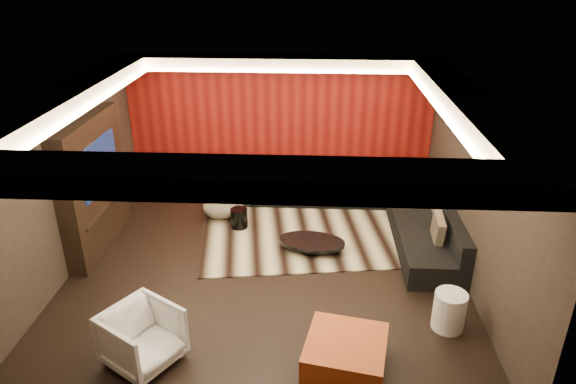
# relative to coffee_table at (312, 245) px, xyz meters

# --- Properties ---
(floor) EXTENTS (6.00, 6.00, 0.02)m
(floor) POSITION_rel_coffee_table_xyz_m (-0.70, -0.56, -0.12)
(floor) COLOR black
(floor) RESTS_ON ground
(ceiling) EXTENTS (6.00, 6.00, 0.02)m
(ceiling) POSITION_rel_coffee_table_xyz_m (-0.70, -0.56, 2.70)
(ceiling) COLOR silver
(ceiling) RESTS_ON ground
(wall_back) EXTENTS (6.00, 0.02, 2.80)m
(wall_back) POSITION_rel_coffee_table_xyz_m (-0.70, 2.45, 1.29)
(wall_back) COLOR black
(wall_back) RESTS_ON ground
(wall_left) EXTENTS (0.02, 6.00, 2.80)m
(wall_left) POSITION_rel_coffee_table_xyz_m (-3.71, -0.56, 1.29)
(wall_left) COLOR black
(wall_left) RESTS_ON ground
(wall_right) EXTENTS (0.02, 6.00, 2.80)m
(wall_right) POSITION_rel_coffee_table_xyz_m (2.31, -0.56, 1.29)
(wall_right) COLOR black
(wall_right) RESTS_ON ground
(red_feature_wall) EXTENTS (5.98, 0.05, 2.78)m
(red_feature_wall) POSITION_rel_coffee_table_xyz_m (-0.70, 2.41, 1.29)
(red_feature_wall) COLOR #6B0C0A
(red_feature_wall) RESTS_ON ground
(soffit_back) EXTENTS (6.00, 0.60, 0.22)m
(soffit_back) POSITION_rel_coffee_table_xyz_m (-0.70, 2.14, 2.58)
(soffit_back) COLOR silver
(soffit_back) RESTS_ON ground
(soffit_front) EXTENTS (6.00, 0.60, 0.22)m
(soffit_front) POSITION_rel_coffee_table_xyz_m (-0.70, -3.26, 2.58)
(soffit_front) COLOR silver
(soffit_front) RESTS_ON ground
(soffit_left) EXTENTS (0.60, 4.80, 0.22)m
(soffit_left) POSITION_rel_coffee_table_xyz_m (-3.40, -0.56, 2.58)
(soffit_left) COLOR silver
(soffit_left) RESTS_ON ground
(soffit_right) EXTENTS (0.60, 4.80, 0.22)m
(soffit_right) POSITION_rel_coffee_table_xyz_m (2.00, -0.56, 2.58)
(soffit_right) COLOR silver
(soffit_right) RESTS_ON ground
(cove_back) EXTENTS (4.80, 0.08, 0.04)m
(cove_back) POSITION_rel_coffee_table_xyz_m (-0.70, 1.80, 2.49)
(cove_back) COLOR #FFD899
(cove_back) RESTS_ON ground
(cove_front) EXTENTS (4.80, 0.08, 0.04)m
(cove_front) POSITION_rel_coffee_table_xyz_m (-0.70, -2.92, 2.49)
(cove_front) COLOR #FFD899
(cove_front) RESTS_ON ground
(cove_left) EXTENTS (0.08, 4.80, 0.04)m
(cove_left) POSITION_rel_coffee_table_xyz_m (-3.06, -0.56, 2.49)
(cove_left) COLOR #FFD899
(cove_left) RESTS_ON ground
(cove_right) EXTENTS (0.08, 4.80, 0.04)m
(cove_right) POSITION_rel_coffee_table_xyz_m (1.66, -0.56, 2.49)
(cove_right) COLOR #FFD899
(cove_right) RESTS_ON ground
(tv_surround) EXTENTS (0.30, 2.00, 2.20)m
(tv_surround) POSITION_rel_coffee_table_xyz_m (-3.55, 0.04, 0.99)
(tv_surround) COLOR black
(tv_surround) RESTS_ON ground
(tv_screen) EXTENTS (0.04, 1.30, 0.80)m
(tv_screen) POSITION_rel_coffee_table_xyz_m (-3.39, 0.04, 1.34)
(tv_screen) COLOR black
(tv_screen) RESTS_ON ground
(tv_shelf) EXTENTS (0.04, 1.60, 0.04)m
(tv_shelf) POSITION_rel_coffee_table_xyz_m (-3.39, 0.04, 0.59)
(tv_shelf) COLOR black
(tv_shelf) RESTS_ON ground
(rug) EXTENTS (4.38, 3.53, 0.02)m
(rug) POSITION_rel_coffee_table_xyz_m (0.05, 0.85, -0.10)
(rug) COLOR #C4B78F
(rug) RESTS_ON floor
(coffee_table) EXTENTS (1.26, 1.26, 0.18)m
(coffee_table) POSITION_rel_coffee_table_xyz_m (0.00, 0.00, 0.00)
(coffee_table) COLOR black
(coffee_table) RESTS_ON rug
(drum_stool) EXTENTS (0.40, 0.40, 0.36)m
(drum_stool) POSITION_rel_coffee_table_xyz_m (-1.31, 0.73, 0.09)
(drum_stool) COLOR black
(drum_stool) RESTS_ON rug
(striped_pouf) EXTENTS (0.77, 0.77, 0.38)m
(striped_pouf) POSITION_rel_coffee_table_xyz_m (-1.70, 1.14, 0.10)
(striped_pouf) COLOR #C4B397
(striped_pouf) RESTS_ON rug
(white_side_table) EXTENTS (0.56, 0.56, 0.52)m
(white_side_table) POSITION_rel_coffee_table_xyz_m (1.80, -1.83, 0.15)
(white_side_table) COLOR white
(white_side_table) RESTS_ON floor
(orange_ottoman) EXTENTS (1.07, 1.07, 0.41)m
(orange_ottoman) POSITION_rel_coffee_table_xyz_m (0.42, -2.65, 0.09)
(orange_ottoman) COLOR #913E12
(orange_ottoman) RESTS_ON floor
(armchair) EXTENTS (1.09, 1.08, 0.72)m
(armchair) POSITION_rel_coffee_table_xyz_m (-1.97, -2.66, 0.25)
(armchair) COLOR silver
(armchair) RESTS_ON floor
(sectional_sofa) EXTENTS (3.65, 3.50, 0.75)m
(sectional_sofa) POSITION_rel_coffee_table_xyz_m (1.04, 1.31, 0.15)
(sectional_sofa) COLOR black
(sectional_sofa) RESTS_ON floor
(throw_pillows) EXTENTS (3.39, 2.72, 0.50)m
(throw_pillows) POSITION_rel_coffee_table_xyz_m (1.19, 1.12, 0.51)
(throw_pillows) COLOR tan
(throw_pillows) RESTS_ON sectional_sofa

